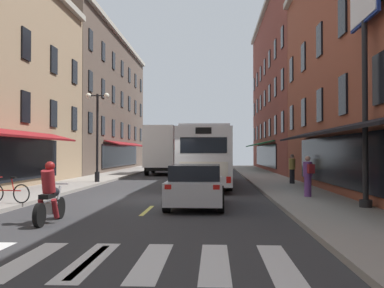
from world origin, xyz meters
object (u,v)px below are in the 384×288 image
at_px(box_truck, 163,151).
at_px(pedestrian_mid, 292,169).
at_px(billboard_sign, 364,30).
at_px(transit_bus, 208,156).
at_px(sedan_mid, 196,186).
at_px(sedan_near, 174,163).
at_px(street_lamp_twin, 97,133).
at_px(pedestrian_near, 308,175).
at_px(motorcycle_rider, 50,197).
at_px(bicycle_near, 8,192).

bearing_deg(box_truck, pedestrian_mid, -53.32).
bearing_deg(pedestrian_mid, billboard_sign, -92.06).
xyz_separation_m(transit_bus, sedan_mid, (-0.25, -9.89, -0.95)).
xyz_separation_m(sedan_near, street_lamp_twin, (-2.58, -21.93, 2.37)).
height_order(pedestrian_mid, street_lamp_twin, street_lamp_twin).
bearing_deg(pedestrian_near, sedan_mid, -169.89).
bearing_deg(motorcycle_rider, sedan_mid, 42.95).
height_order(billboard_sign, pedestrian_near, billboard_sign).
distance_m(box_truck, motorcycle_rider, 25.04).
xyz_separation_m(billboard_sign, box_truck, (-9.25, 22.30, -3.82)).
relative_size(motorcycle_rider, bicycle_near, 1.23).
distance_m(box_truck, bicycle_near, 21.93).
distance_m(sedan_near, bicycle_near, 32.70).
distance_m(sedan_near, sedan_mid, 32.59).
xyz_separation_m(box_truck, pedestrian_near, (8.12, -19.04, -1.06)).
distance_m(transit_bus, sedan_mid, 9.94).
bearing_deg(street_lamp_twin, box_truck, 76.81).
height_order(transit_bus, pedestrian_mid, transit_bus).
bearing_deg(pedestrian_mid, transit_bus, 172.98).
bearing_deg(transit_bus, motorcycle_rider, -106.77).
distance_m(sedan_mid, motorcycle_rider, 5.18).
relative_size(sedan_near, motorcycle_rider, 2.23).
height_order(sedan_near, bicycle_near, sedan_near).
distance_m(transit_bus, sedan_near, 22.86).
bearing_deg(pedestrian_mid, street_lamp_twin, 171.64).
xyz_separation_m(sedan_near, sedan_mid, (3.76, -32.37, 0.03)).
bearing_deg(sedan_near, sedan_mid, -83.37).
relative_size(motorcycle_rider, street_lamp_twin, 0.39).
distance_m(billboard_sign, pedestrian_near, 5.97).
xyz_separation_m(billboard_sign, sedan_near, (-9.25, 33.18, -5.16)).
height_order(bicycle_near, street_lamp_twin, street_lamp_twin).
distance_m(box_truck, pedestrian_near, 20.72).
distance_m(pedestrian_mid, street_lamp_twin, 11.59).
xyz_separation_m(sedan_near, bicycle_near, (-2.79, -32.58, -0.21)).
distance_m(billboard_sign, transit_bus, 12.63).
bearing_deg(street_lamp_twin, motorcycle_rider, -79.64).
height_order(motorcycle_rider, street_lamp_twin, street_lamp_twin).
bearing_deg(box_truck, pedestrian_near, -66.90).
relative_size(transit_bus, box_truck, 1.78).
relative_size(sedan_mid, motorcycle_rider, 2.05).
distance_m(sedan_mid, street_lamp_twin, 12.44).
distance_m(sedan_mid, pedestrian_near, 5.01).
height_order(motorcycle_rider, bicycle_near, motorcycle_rider).
distance_m(billboard_sign, bicycle_near, 13.20).
height_order(billboard_sign, bicycle_near, billboard_sign).
bearing_deg(box_truck, billboard_sign, -67.48).
relative_size(sedan_near, pedestrian_mid, 2.81).
distance_m(sedan_near, pedestrian_near, 31.01).
distance_m(transit_bus, motorcycle_rider, 14.04).
bearing_deg(sedan_mid, sedan_near, 96.63).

